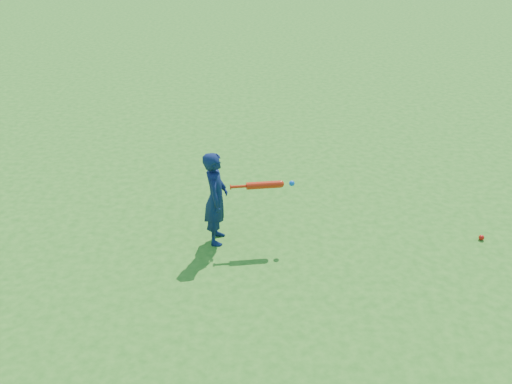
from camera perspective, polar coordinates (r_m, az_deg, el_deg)
ground at (r=7.19m, az=0.27°, el=-5.63°), size 80.00×80.00×0.00m
child at (r=7.04m, az=-4.04°, el=-0.63°), size 0.30×0.45×1.23m
ground_ball_red at (r=7.88m, az=21.62°, el=-4.26°), size 0.07×0.07×0.07m
bat_swing at (r=6.97m, az=1.05°, el=0.71°), size 0.79×0.19×0.09m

